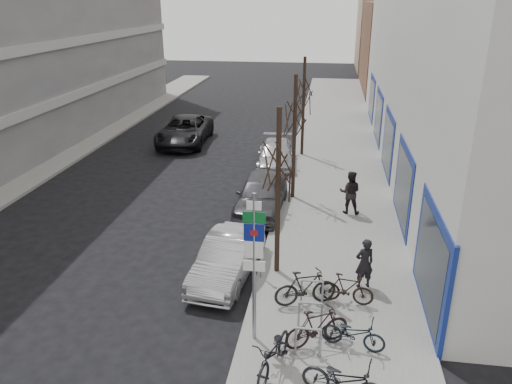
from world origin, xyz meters
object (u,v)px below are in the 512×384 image
(highway_sign_pole, at_px, (254,260))
(bike_far_inner, at_px, (347,288))
(tree_mid, at_px, (295,108))
(meter_mid, at_px, (279,192))
(bike_near_right, at_px, (317,327))
(bike_mid_curb, at_px, (353,331))
(meter_back, at_px, (290,154))
(parked_car_front, at_px, (227,258))
(pedestrian_near, at_px, (364,263))
(bike_far_curb, at_px, (344,377))
(lane_car, at_px, (185,130))
(tree_far, at_px, (304,83))
(parked_car_back, at_px, (276,155))
(tree_near, at_px, (279,154))
(bike_rack, at_px, (310,312))
(parked_car_mid, at_px, (261,194))
(pedestrian_far, at_px, (350,192))
(meter_front, at_px, (261,256))
(bike_near_left, at_px, (274,350))
(bike_mid_inner, at_px, (305,287))

(highway_sign_pole, distance_m, bike_far_inner, 3.60)
(tree_mid, relative_size, meter_mid, 4.33)
(bike_near_right, distance_m, bike_mid_curb, 0.90)
(meter_back, bearing_deg, parked_car_front, -95.73)
(tree_mid, xyz_separation_m, pedestrian_near, (2.71, -7.07, -3.15))
(bike_far_curb, bearing_deg, lane_car, 38.97)
(tree_far, distance_m, meter_mid, 8.62)
(bike_near_right, xyz_separation_m, parked_car_back, (-2.64, 14.48, -0.02))
(tree_near, height_order, bike_far_curb, tree_near)
(bike_near_right, bearing_deg, lane_car, -3.60)
(parked_car_back, relative_size, lane_car, 0.80)
(tree_near, relative_size, parked_car_back, 1.18)
(tree_near, xyz_separation_m, bike_far_inner, (2.18, -1.53, -3.48))
(bike_rack, relative_size, parked_car_back, 0.49)
(bike_far_curb, bearing_deg, tree_mid, 23.80)
(bike_far_curb, height_order, parked_car_mid, parked_car_mid)
(bike_far_inner, relative_size, pedestrian_far, 0.86)
(meter_front, distance_m, bike_near_left, 4.24)
(meter_mid, height_order, pedestrian_near, pedestrian_near)
(pedestrian_near, bearing_deg, highway_sign_pole, 23.69)
(meter_front, bearing_deg, bike_far_inner, -21.30)
(highway_sign_pole, bearing_deg, tree_far, 89.31)
(tree_near, height_order, tree_far, same)
(parked_car_mid, bearing_deg, bike_near_left, -79.10)
(parked_car_front, distance_m, parked_car_back, 11.33)
(highway_sign_pole, height_order, tree_near, tree_near)
(bike_mid_curb, bearing_deg, tree_near, 45.06)
(meter_front, distance_m, bike_mid_curb, 4.08)
(tree_far, bearing_deg, bike_near_left, -88.56)
(bike_far_curb, bearing_deg, meter_front, 41.55)
(tree_mid, bearing_deg, bike_mid_inner, -83.03)
(bike_near_right, bearing_deg, parked_car_front, 13.93)
(meter_mid, bearing_deg, bike_mid_curb, -72.05)
(bike_far_curb, bearing_deg, meter_mid, 27.60)
(highway_sign_pole, relative_size, bike_near_left, 2.17)
(bike_mid_curb, distance_m, pedestrian_near, 2.97)
(tree_far, xyz_separation_m, bike_near_left, (0.44, -17.65, -3.36))
(bike_near_left, xyz_separation_m, parked_car_front, (-1.99, 4.27, -0.05))
(bike_rack, bearing_deg, pedestrian_near, 57.07)
(parked_car_front, bearing_deg, meter_front, -0.20)
(bike_near_left, relative_size, bike_mid_curb, 1.19)
(tree_near, height_order, meter_mid, tree_near)
(bike_far_inner, xyz_separation_m, parked_car_mid, (-3.38, 6.50, 0.17))
(highway_sign_pole, xyz_separation_m, parked_car_back, (-1.03, 14.46, -1.78))
(bike_near_right, relative_size, lane_car, 0.30)
(meter_mid, xyz_separation_m, bike_near_right, (1.85, -8.53, -0.23))
(highway_sign_pole, bearing_deg, tree_near, 86.74)
(tree_near, xyz_separation_m, pedestrian_near, (2.71, -0.57, -3.15))
(meter_front, distance_m, bike_near_right, 3.56)
(tree_mid, bearing_deg, bike_far_inner, -74.80)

